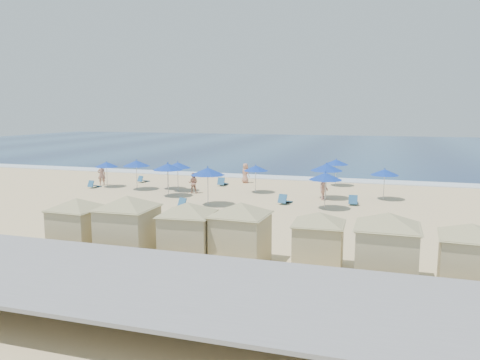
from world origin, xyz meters
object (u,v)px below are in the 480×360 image
cabana_3 (241,225)px  umbrella_8 (336,162)px  cabana_5 (387,239)px  cabana_6 (470,249)px  umbrella_3 (167,166)px  cabana_4 (319,233)px  umbrella_1 (107,164)px  umbrella_0 (136,163)px  beachgoer_3 (245,173)px  umbrella_7 (327,167)px  umbrella_2 (168,167)px  beachgoer_2 (324,187)px  umbrella_4 (178,165)px  trash_bin (220,224)px  umbrella_10 (325,176)px  umbrella_5 (208,171)px  cabana_2 (188,224)px  beachgoer_0 (102,175)px  cabana_1 (128,218)px  umbrella_9 (385,172)px  umbrella_6 (256,168)px  beachgoer_1 (193,183)px

cabana_3 → umbrella_8: (1.59, 21.77, 0.39)m
umbrella_8 → cabana_5: bearing=-79.5°
cabana_6 → umbrella_3: bearing=140.0°
cabana_5 → umbrella_3: cabana_5 is taller
cabana_4 → umbrella_1: (-19.60, 15.23, 0.42)m
umbrella_0 → beachgoer_3: bearing=39.3°
cabana_6 → umbrella_7: 17.49m
umbrella_2 → umbrella_7: bearing=12.5°
umbrella_8 → beachgoer_2: size_ratio=1.30×
umbrella_4 → trash_bin: bearing=-55.4°
cabana_3 → umbrella_8: 21.83m
umbrella_4 → umbrella_10: 12.38m
cabana_5 → umbrella_2: bearing=138.5°
umbrella_5 → umbrella_8: (7.28, 10.89, -0.27)m
cabana_2 → umbrella_2: bearing=119.1°
umbrella_8 → beachgoer_0: (-19.01, -5.61, -1.12)m
cabana_3 → beachgoer_2: size_ratio=2.52×
trash_bin → beachgoer_3: 16.70m
umbrella_5 → umbrella_0: bearing=151.5°
cabana_1 → umbrella_5: (-0.78, 11.44, 0.60)m
cabana_4 → umbrella_5: bearing=129.8°
cabana_4 → umbrella_0: cabana_4 is taller
cabana_3 → umbrella_9: bearing=71.5°
trash_bin → cabana_5: size_ratio=0.16×
cabana_1 → cabana_2: 2.70m
umbrella_2 → umbrella_7: umbrella_7 is taller
beachgoer_3 → beachgoer_0: bearing=52.4°
trash_bin → cabana_4: size_ratio=0.18×
cabana_1 → umbrella_5: cabana_1 is taller
umbrella_6 → beachgoer_0: size_ratio=1.23×
umbrella_4 → umbrella_2: bearing=-82.9°
umbrella_0 → umbrella_9: umbrella_0 is taller
trash_bin → umbrella_8: bearing=99.2°
umbrella_0 → beachgoer_0: (-3.98, 1.07, -1.23)m
cabana_5 → umbrella_0: (-19.17, 15.63, 0.45)m
cabana_4 → cabana_5: cabana_5 is taller
cabana_3 → beachgoer_3: (-6.14, 21.05, -0.76)m
cabana_5 → umbrella_4: (-15.71, 15.94, 0.39)m
umbrella_2 → beachgoer_1: umbrella_2 is taller
umbrella_7 → beachgoer_0: bearing=178.3°
beachgoer_3 → cabana_1: bearing=122.2°
beachgoer_2 → umbrella_10: bearing=-155.9°
cabana_3 → umbrella_2: cabana_3 is taller
trash_bin → umbrella_4: size_ratio=0.31×
cabana_2 → umbrella_6: 16.95m
umbrella_3 → umbrella_8: umbrella_8 is taller
trash_bin → umbrella_5: 7.13m
umbrella_2 → beachgoer_0: 8.41m
umbrella_5 → umbrella_9: (11.20, 5.59, -0.32)m
umbrella_2 → umbrella_9: 15.57m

